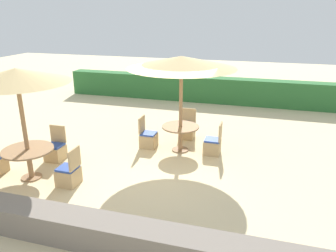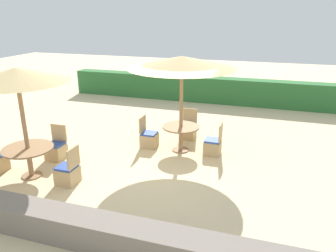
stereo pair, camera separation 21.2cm
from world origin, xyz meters
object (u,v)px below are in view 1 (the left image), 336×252
object	(u,v)px
patio_chair_center_west	(148,139)
patio_chair_front_left_east	(69,174)
parasol_center	(181,62)
patio_chair_center_north	(187,130)
patio_chair_front_left_north	(56,151)
patio_chair_center_east	(213,145)
parasol_front_left	(16,76)
round_table_center	(180,131)
round_table_front_left	(28,155)

from	to	relation	value
patio_chair_center_west	patio_chair_front_left_east	xyz separation A→B (m)	(-1.02, -2.66, 0.00)
parasol_center	patio_chair_center_north	xyz separation A→B (m)	(-0.03, 1.03, -2.30)
patio_chair_center_north	patio_chair_front_left_north	size ratio (longest dim) A/B	1.00
patio_chair_center_north	parasol_center	bearing A→B (deg)	91.85
patio_chair_center_east	parasol_front_left	xyz separation A→B (m)	(-4.04, -2.65, 2.24)
parasol_front_left	patio_chair_center_east	bearing A→B (deg)	33.33
patio_chair_center_north	parasol_front_left	bearing A→B (deg)	50.24
round_table_center	patio_chair_center_west	distance (m)	1.04
parasol_center	patio_chair_front_left_east	xyz separation A→B (m)	(-2.01, -2.67, -2.30)
round_table_center	patio_chair_center_north	distance (m)	1.08
parasol_front_left	round_table_front_left	world-z (taller)	parasol_front_left
round_table_center	patio_chair_front_left_north	distance (m)	3.50
parasol_front_left	parasol_center	bearing A→B (deg)	40.52
patio_chair_center_west	patio_chair_center_north	world-z (taller)	same
patio_chair_front_left_north	patio_chair_front_left_east	distance (m)	1.56
round_table_center	round_table_front_left	size ratio (longest dim) A/B	0.89
round_table_center	patio_chair_center_north	xyz separation A→B (m)	(-0.03, 1.03, -0.33)
patio_chair_center_east	patio_chair_center_west	distance (m)	1.94
patio_chair_center_east	parasol_front_left	bearing A→B (deg)	123.33
parasol_center	patio_chair_center_north	distance (m)	2.52
parasol_center	patio_chair_center_west	distance (m)	2.50
patio_chair_center_west	patio_chair_front_left_east	bearing A→B (deg)	-20.97
parasol_center	patio_chair_center_west	world-z (taller)	parasol_center
patio_chair_center_west	round_table_front_left	world-z (taller)	patio_chair_center_west
patio_chair_center_west	round_table_front_left	size ratio (longest dim) A/B	0.78
patio_chair_center_east	parasol_front_left	distance (m)	5.32
round_table_center	patio_chair_front_left_east	size ratio (longest dim) A/B	1.14
patio_chair_center_north	parasol_front_left	xyz separation A→B (m)	(-3.05, -3.67, 2.24)
round_table_center	parasol_front_left	size ratio (longest dim) A/B	0.39
patio_chair_center_west	parasol_front_left	size ratio (longest dim) A/B	0.35
patio_chair_center_north	parasol_front_left	size ratio (longest dim) A/B	0.35
parasol_front_left	patio_chair_front_left_north	xyz separation A→B (m)	(-0.03, 1.07, -2.24)
patio_chair_center_west	patio_chair_front_left_east	distance (m)	2.85
patio_chair_center_east	patio_chair_center_north	bearing A→B (deg)	43.93
round_table_center	patio_chair_center_west	size ratio (longest dim) A/B	1.14
parasol_center	round_table_center	distance (m)	1.97
patio_chair_center_west	patio_chair_center_north	size ratio (longest dim) A/B	1.00
round_table_center	patio_chair_center_west	bearing A→B (deg)	-179.20
parasol_center	patio_chair_front_left_east	size ratio (longest dim) A/B	3.21
round_table_front_left	patio_chair_front_left_north	xyz separation A→B (m)	(-0.03, 1.07, -0.35)
patio_chair_center_east	parasol_center	bearing A→B (deg)	90.86
parasol_center	patio_chair_center_east	world-z (taller)	parasol_center
patio_chair_front_left_north	parasol_front_left	bearing A→B (deg)	91.35
round_table_center	patio_chair_center_north	size ratio (longest dim) A/B	1.14
parasol_center	round_table_center	world-z (taller)	parasol_center
patio_chair_center_east	patio_chair_center_west	size ratio (longest dim) A/B	1.00
round_table_front_left	patio_chair_front_left_north	size ratio (longest dim) A/B	1.28
patio_chair_center_west	parasol_front_left	distance (m)	4.04
patio_chair_front_left_east	round_table_front_left	bearing A→B (deg)	88.33
round_table_center	patio_chair_front_left_east	xyz separation A→B (m)	(-2.01, -2.67, -0.33)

